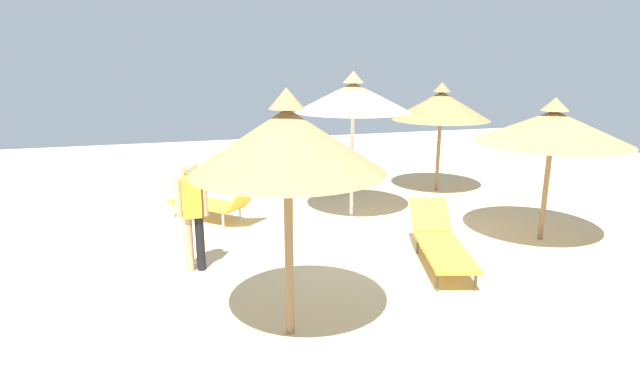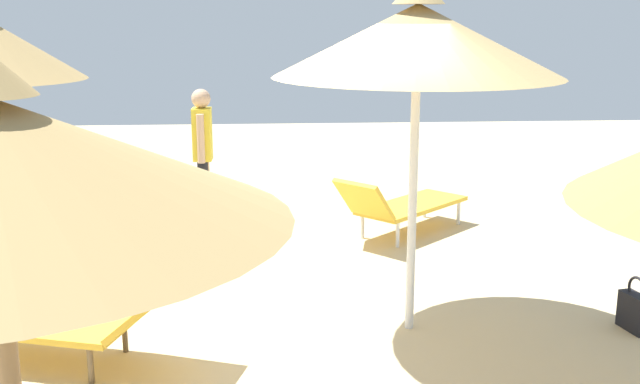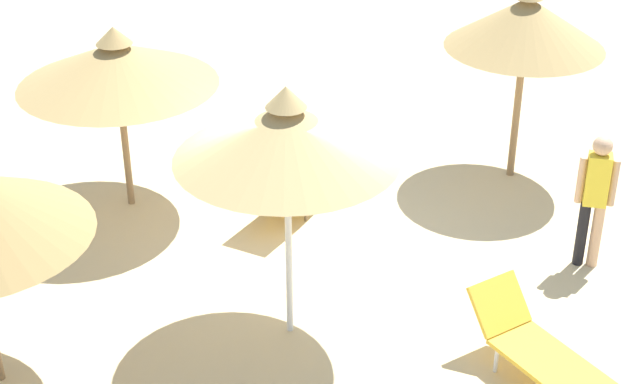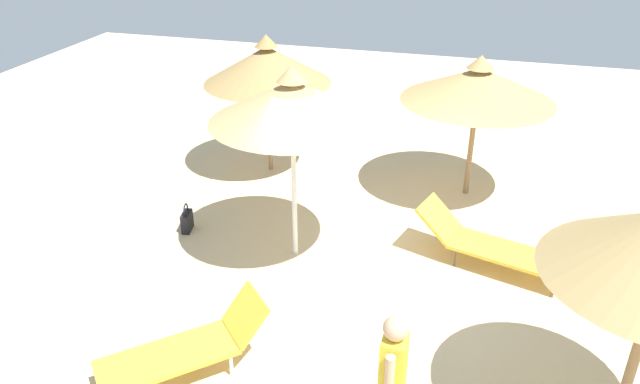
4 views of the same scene
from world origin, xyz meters
TOP-DOWN VIEW (x-y plane):
  - ground at (0.00, 0.00)m, footprint 24.00×24.00m
  - parasol_umbrella_far_left at (-1.06, 0.07)m, footprint 2.26×2.26m
  - parasol_umbrella_front at (1.25, 2.77)m, footprint 2.53×2.53m
  - parasol_umbrella_near_right at (3.05, -2.19)m, footprint 2.11×2.11m
  - parasol_umbrella_back at (-2.42, 2.77)m, footprint 2.29×2.29m
  - lounge_chair_center at (-1.44, -2.61)m, footprint 1.78×1.74m
  - lounge_chair_near_left at (1.69, 0.52)m, footprint 2.26×1.21m
  - person_standing_edge at (0.90, -3.13)m, footprint 0.23×0.45m
  - handbag at (-2.91, 0.25)m, footprint 0.18×0.32m

SIDE VIEW (x-z plane):
  - ground at x=0.00m, z-range -0.10..0.00m
  - handbag at x=-2.91m, z-range -0.06..0.41m
  - lounge_chair_near_left at x=1.69m, z-range -0.02..0.76m
  - lounge_chair_center at x=-1.44m, z-range -0.02..0.78m
  - person_standing_edge at x=0.90m, z-range 0.12..1.82m
  - parasol_umbrella_front at x=1.25m, z-range 0.75..3.22m
  - parasol_umbrella_back at x=-2.42m, z-range 0.75..3.32m
  - parasol_umbrella_near_right at x=3.05m, z-range 0.84..3.63m
  - parasol_umbrella_far_left at x=-1.06m, z-range 0.94..3.80m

